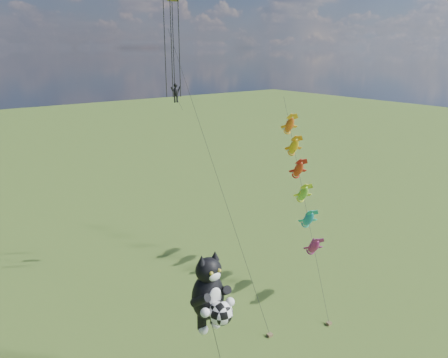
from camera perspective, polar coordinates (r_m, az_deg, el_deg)
cat_kite_rig at (r=25.02m, az=-1.77°, el=-14.82°), size 2.21×3.98×9.97m
fish_windsock_rig at (r=40.31m, az=10.00°, el=-0.36°), size 8.02×13.92×15.91m
parafoil_rig at (r=40.73m, az=-6.27°, el=13.59°), size 2.89×17.50×25.40m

